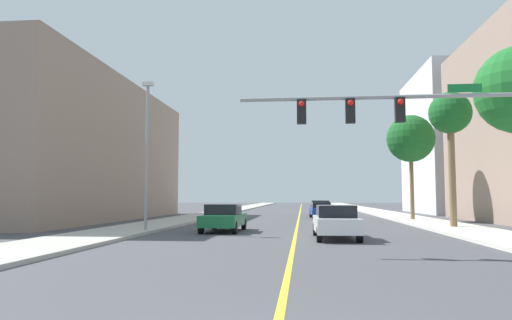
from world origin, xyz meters
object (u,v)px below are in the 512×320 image
car_green (224,217)px  car_blue (321,210)px  car_white (336,222)px  car_black (320,208)px  palm_far (411,139)px  street_lamp (147,147)px  traffic_signal_mast (421,124)px  palm_mid (450,116)px

car_green → car_blue: (5.75, 15.90, -0.02)m
car_white → car_black: size_ratio=0.98×
palm_far → car_green: palm_far is taller
palm_far → car_green: (-12.58, -12.17, -5.57)m
street_lamp → car_blue: street_lamp is taller
car_blue → traffic_signal_mast: bearing=-87.0°
street_lamp → car_white: street_lamp is taller
car_green → car_black: size_ratio=0.97×
palm_mid → car_black: bearing=110.4°
car_blue → car_white: bearing=-92.8°
traffic_signal_mast → palm_far: 21.62m
car_green → car_black: (5.91, 22.00, 0.02)m
street_lamp → palm_mid: (16.77, 4.46, 2.10)m
car_white → traffic_signal_mast: bearing=-65.3°
palm_far → car_blue: bearing=151.4°
palm_mid → car_black: (-6.96, 18.72, -5.79)m
car_black → car_green: bearing=-105.7°
palm_mid → car_green: 14.50m
car_blue → car_white: car_white is taller
traffic_signal_mast → palm_far: bearing=78.1°
palm_far → car_white: bearing=-113.5°
car_blue → car_black: (0.17, 6.10, 0.04)m
car_green → street_lamp: bearing=-162.3°
palm_far → car_black: size_ratio=1.76×
car_green → car_white: car_white is taller
street_lamp → palm_mid: bearing=14.9°
car_blue → car_white: (-0.09, -19.66, 0.03)m
palm_mid → car_white: 11.62m
palm_mid → palm_far: palm_far is taller
palm_far → car_black: bearing=124.2°
traffic_signal_mast → palm_mid: 13.25m
street_lamp → car_blue: bearing=60.5°
palm_mid → car_black: 20.79m
traffic_signal_mast → car_black: bearing=94.2°
palm_far → car_green: size_ratio=1.80×
traffic_signal_mast → street_lamp: street_lamp is taller
car_green → car_blue: bearing=71.0°
traffic_signal_mast → street_lamp: bearing=147.4°
street_lamp → car_green: bearing=16.8°
traffic_signal_mast → car_black: size_ratio=2.08×
palm_mid → car_black: size_ratio=1.72×
traffic_signal_mast → car_white: traffic_signal_mast is taller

